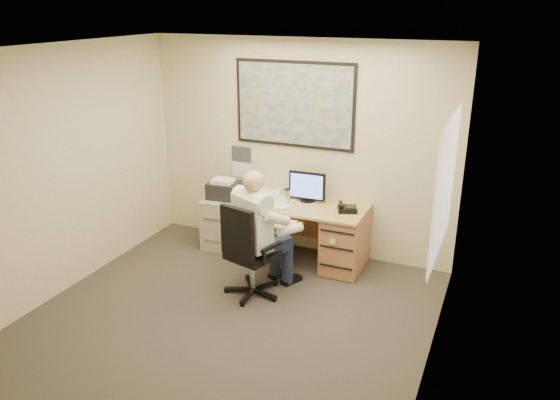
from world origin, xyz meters
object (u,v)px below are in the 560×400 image
at_px(desk, 327,231).
at_px(filing_cabinet, 225,217).
at_px(office_chair, 252,269).
at_px(person, 253,234).

distance_m(desk, filing_cabinet, 1.42).
height_order(office_chair, person, person).
distance_m(office_chair, person, 0.40).
relative_size(filing_cabinet, person, 0.65).
bearing_deg(desk, person, -117.84).
distance_m(filing_cabinet, office_chair, 1.41).
height_order(desk, office_chair, desk).
bearing_deg(office_chair, filing_cabinet, 145.63).
bearing_deg(office_chair, person, 114.52).
distance_m(desk, office_chair, 1.18).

